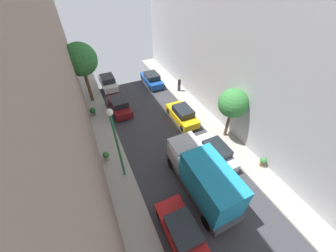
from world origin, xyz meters
name	(u,v)px	position (x,y,z in m)	size (l,w,h in m)	color
ground	(187,171)	(0.00, 0.00, 0.00)	(32.00, 32.00, 0.00)	#38383D
sidewalk_left	(126,196)	(-5.00, 0.00, 0.07)	(2.00, 44.00, 0.15)	#A8A399
sidewalk_right	(237,150)	(5.00, 0.00, 0.07)	(2.00, 44.00, 0.15)	#A8A399
building_right	(310,54)	(9.00, 0.00, 7.90)	(6.00, 44.00, 15.81)	#B2B2B7
parked_car_left_1	(182,232)	(-2.70, -4.02, 0.72)	(1.78, 4.20, 1.57)	red
parked_car_left_2	(120,105)	(-2.70, 10.23, 0.72)	(1.78, 4.20, 1.57)	maroon
parked_car_left_3	(108,82)	(-2.70, 16.02, 0.72)	(1.78, 4.20, 1.57)	white
parked_car_right_1	(215,152)	(2.70, 0.20, 0.72)	(1.78, 4.20, 1.57)	silver
parked_car_right_2	(182,115)	(2.70, 5.85, 0.72)	(1.78, 4.20, 1.57)	gold
parked_car_right_3	(152,79)	(2.70, 14.28, 0.72)	(1.78, 4.20, 1.57)	#194799
delivery_truck	(203,177)	(0.00, -1.91, 1.79)	(2.26, 6.60, 3.38)	#4C4C51
pedestrian	(179,84)	(5.07, 11.04, 1.07)	(0.40, 0.36, 1.72)	#2D334C
street_tree_0	(81,60)	(-5.16, 13.53, 5.01)	(3.37, 3.37, 6.58)	brown
street_tree_1	(233,103)	(5.23, 2.02, 3.73)	(2.49, 2.49, 4.85)	brown
potted_plant_1	(93,111)	(-5.52, 10.52, 0.64)	(0.62, 0.62, 0.90)	slate
potted_plant_2	(263,161)	(5.64, -2.16, 0.65)	(0.49, 0.49, 0.86)	brown
potted_plant_3	(106,156)	(-5.52, 3.81, 0.59)	(0.52, 0.52, 0.82)	#B2A899
lamp_post	(116,137)	(-4.60, 1.73, 4.20)	(0.44, 0.44, 6.26)	#26723F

